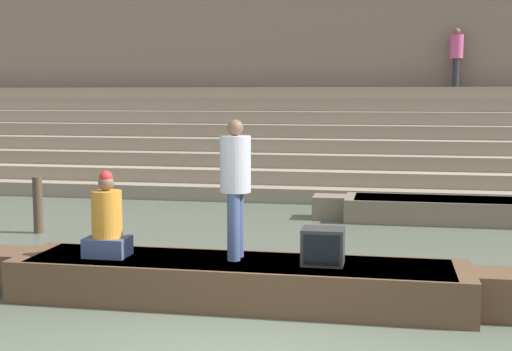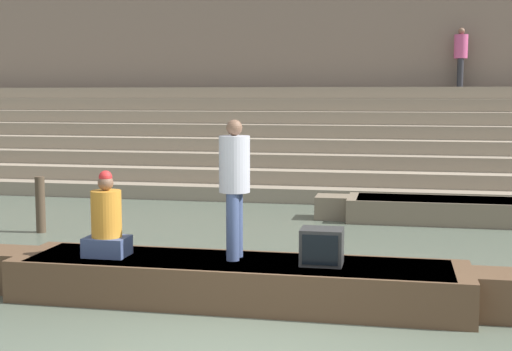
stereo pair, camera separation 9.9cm
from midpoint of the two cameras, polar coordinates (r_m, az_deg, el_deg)
name	(u,v)px [view 2 (the right image)]	position (r m, az deg, el deg)	size (l,w,h in m)	color
ghat_steps	(345,152)	(19.48, 7.28, 1.89)	(36.00, 5.08, 2.73)	gray
back_wall	(352,40)	(21.88, 7.86, 10.73)	(34.20, 1.28, 8.36)	#7F6B5B
rowboat_main	(236,280)	(8.70, -1.25, -8.37)	(7.06, 1.31, 0.51)	brown
person_standing	(234,180)	(8.58, -1.40, -0.34)	(0.37, 0.37, 1.69)	#3D4C75
person_rowing	(107,223)	(8.99, -11.56, -3.72)	(0.52, 0.41, 1.06)	#3D4C75
tv_set	(322,247)	(8.43, 5.62, -5.69)	(0.49, 0.40, 0.43)	#2D2D2D
moored_boat_shore	(467,210)	(14.60, 16.72, -2.69)	(5.95, 1.23, 0.46)	#756651
mooring_post	(40,205)	(13.53, -16.67, -2.25)	(0.17, 0.17, 1.03)	#473828
person_on_steps	(461,53)	(20.96, 16.20, 9.37)	(0.38, 0.38, 1.63)	#28282D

